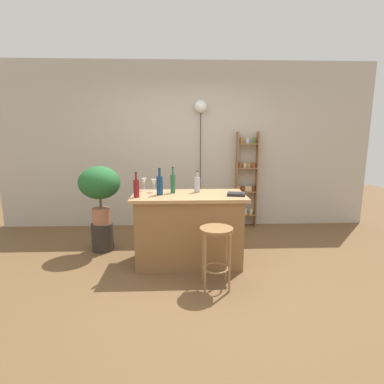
# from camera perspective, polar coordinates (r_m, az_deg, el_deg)

# --- Properties ---
(ground) EXTENTS (12.00, 12.00, 0.00)m
(ground) POSITION_cam_1_polar(r_m,az_deg,el_deg) (3.73, -0.44, -14.77)
(ground) COLOR brown
(back_wall) EXTENTS (6.40, 0.10, 2.80)m
(back_wall) POSITION_cam_1_polar(r_m,az_deg,el_deg) (5.32, -1.15, 8.58)
(back_wall) COLOR #BCB2A3
(back_wall) RESTS_ON ground
(kitchen_counter) EXTENTS (1.38, 0.70, 0.88)m
(kitchen_counter) POSITION_cam_1_polar(r_m,az_deg,el_deg) (3.85, -0.60, -6.84)
(kitchen_counter) COLOR olive
(kitchen_counter) RESTS_ON ground
(bar_stool) EXTENTS (0.35, 0.35, 0.66)m
(bar_stool) POSITION_cam_1_polar(r_m,az_deg,el_deg) (3.23, 4.55, -9.50)
(bar_stool) COLOR #997047
(bar_stool) RESTS_ON ground
(spice_shelf) EXTENTS (0.37, 0.15, 1.65)m
(spice_shelf) POSITION_cam_1_polar(r_m,az_deg,el_deg) (5.35, 10.15, 2.18)
(spice_shelf) COLOR olive
(spice_shelf) RESTS_ON ground
(plant_stool) EXTENTS (0.30, 0.30, 0.39)m
(plant_stool) POSITION_cam_1_polar(r_m,az_deg,el_deg) (4.48, -16.41, -8.04)
(plant_stool) COLOR #2D2823
(plant_stool) RESTS_ON ground
(potted_plant) EXTENTS (0.56, 0.50, 0.80)m
(potted_plant) POSITION_cam_1_polar(r_m,az_deg,el_deg) (4.31, -16.93, 1.13)
(potted_plant) COLOR #A86B4C
(potted_plant) RESTS_ON plant_stool
(bottle_olive_oil) EXTENTS (0.07, 0.07, 0.27)m
(bottle_olive_oil) POSITION_cam_1_polar(r_m,az_deg,el_deg) (3.85, 0.98, 1.48)
(bottle_olive_oil) COLOR #B2B2B7
(bottle_olive_oil) RESTS_ON kitchen_counter
(bottle_wine_red) EXTENTS (0.07, 0.07, 0.30)m
(bottle_wine_red) POSITION_cam_1_polar(r_m,az_deg,el_deg) (3.60, -10.39, 0.78)
(bottle_wine_red) COLOR maroon
(bottle_wine_red) RESTS_ON kitchen_counter
(bottle_vinegar) EXTENTS (0.06, 0.06, 0.33)m
(bottle_vinegar) POSITION_cam_1_polar(r_m,az_deg,el_deg) (3.81, -3.60, 1.67)
(bottle_vinegar) COLOR #236638
(bottle_vinegar) RESTS_ON kitchen_counter
(bottle_sauce_amber) EXTENTS (0.08, 0.08, 0.33)m
(bottle_sauce_amber) POSITION_cam_1_polar(r_m,az_deg,el_deg) (3.70, -6.08, 1.36)
(bottle_sauce_amber) COLOR navy
(bottle_sauce_amber) RESTS_ON kitchen_counter
(wine_glass_left) EXTENTS (0.07, 0.07, 0.16)m
(wine_glass_left) POSITION_cam_1_polar(r_m,az_deg,el_deg) (3.90, -7.14, 1.72)
(wine_glass_left) COLOR silver
(wine_glass_left) RESTS_ON kitchen_counter
(wine_glass_center) EXTENTS (0.07, 0.07, 0.16)m
(wine_glass_center) POSITION_cam_1_polar(r_m,az_deg,el_deg) (4.01, -9.00, 1.92)
(wine_glass_center) COLOR silver
(wine_glass_center) RESTS_ON kitchen_counter
(cookbook) EXTENTS (0.24, 0.19, 0.03)m
(cookbook) POSITION_cam_1_polar(r_m,az_deg,el_deg) (3.70, 8.29, -0.39)
(cookbook) COLOR black
(cookbook) RESTS_ON kitchen_counter
(pendant_globe_light) EXTENTS (0.21, 0.21, 2.16)m
(pendant_globe_light) POSITION_cam_1_polar(r_m,az_deg,el_deg) (5.23, 1.64, 15.35)
(pendant_globe_light) COLOR black
(pendant_globe_light) RESTS_ON ground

